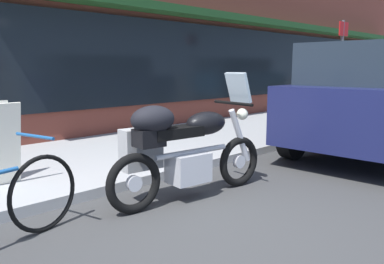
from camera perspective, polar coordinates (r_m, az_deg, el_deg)
name	(u,v)px	position (r m, az deg, el deg)	size (l,w,h in m)	color
ground_plane	(196,223)	(3.78, 0.52, -13.06)	(80.00, 80.00, 0.00)	#3C3C3C
sidewalk_curb	(339,113)	(12.69, 20.57, 2.56)	(30.00, 3.01, 0.12)	#A3A3A3
touring_motorcycle	(180,147)	(4.23, -1.71, -2.14)	(2.08, 0.81, 1.38)	black
parking_sign_pole	(341,63)	(10.05, 20.84, 9.39)	(0.44, 0.07, 2.40)	#59595B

